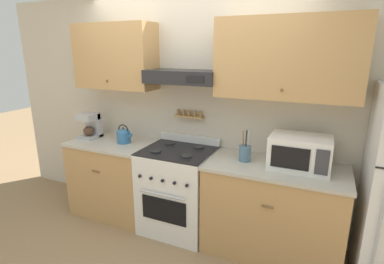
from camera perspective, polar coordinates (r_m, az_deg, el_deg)
name	(u,v)px	position (r m, az deg, el deg)	size (l,w,h in m)	color
ground_plane	(165,243)	(3.33, -5.20, -20.33)	(16.00, 16.00, 0.00)	#937551
wall_back	(195,94)	(3.26, 0.56, 7.18)	(5.20, 0.46, 2.55)	beige
counter_left	(116,177)	(3.78, -14.35, -8.29)	(0.98, 0.66, 0.90)	tan
counter_right	(272,210)	(3.08, 15.08, -14.12)	(1.29, 0.66, 0.90)	tan
stove_range	(178,190)	(3.33, -2.64, -10.92)	(0.73, 0.68, 1.01)	white
tea_kettle	(124,135)	(3.53, -12.88, -0.62)	(0.20, 0.16, 0.22)	teal
coffee_maker	(91,125)	(3.85, -18.67, 1.23)	(0.20, 0.24, 0.29)	#ADAFB5
microwave	(300,153)	(2.85, 19.84, -3.69)	(0.53, 0.37, 0.30)	white
utensil_crock	(245,153)	(2.93, 10.05, -3.91)	(0.12, 0.12, 0.31)	slate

